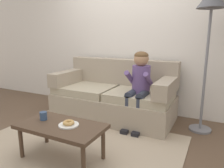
{
  "coord_description": "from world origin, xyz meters",
  "views": [
    {
      "loc": [
        1.43,
        -2.16,
        1.3
      ],
      "look_at": [
        0.13,
        0.45,
        0.65
      ],
      "focal_mm": 34.13,
      "sensor_mm": 36.0,
      "label": 1
    }
  ],
  "objects_px": {
    "toy_controller": "(50,128)",
    "floor_lamp": "(211,11)",
    "mug": "(43,116)",
    "couch": "(114,97)",
    "coffee_table": "(61,129)",
    "donut": "(69,123)",
    "person_child": "(139,82)"
  },
  "relations": [
    {
      "from": "toy_controller",
      "to": "mug",
      "type": "bearing_deg",
      "value": -72.16
    },
    {
      "from": "mug",
      "to": "floor_lamp",
      "type": "relative_size",
      "value": 0.05
    },
    {
      "from": "mug",
      "to": "person_child",
      "type": "bearing_deg",
      "value": 58.58
    },
    {
      "from": "donut",
      "to": "toy_controller",
      "type": "distance_m",
      "value": 0.97
    },
    {
      "from": "mug",
      "to": "floor_lamp",
      "type": "distance_m",
      "value": 2.4
    },
    {
      "from": "donut",
      "to": "toy_controller",
      "type": "xyz_separation_m",
      "value": [
        -0.73,
        0.48,
        -0.4
      ]
    },
    {
      "from": "couch",
      "to": "toy_controller",
      "type": "xyz_separation_m",
      "value": [
        -0.59,
        -0.88,
        -0.32
      ]
    },
    {
      "from": "person_child",
      "to": "toy_controller",
      "type": "bearing_deg",
      "value": -148.2
    },
    {
      "from": "couch",
      "to": "mug",
      "type": "relative_size",
      "value": 21.2
    },
    {
      "from": "couch",
      "to": "person_child",
      "type": "distance_m",
      "value": 0.63
    },
    {
      "from": "couch",
      "to": "toy_controller",
      "type": "distance_m",
      "value": 1.11
    },
    {
      "from": "person_child",
      "to": "coffee_table",
      "type": "bearing_deg",
      "value": -110.8
    },
    {
      "from": "coffee_table",
      "to": "mug",
      "type": "xyz_separation_m",
      "value": [
        -0.26,
        0.02,
        0.09
      ]
    },
    {
      "from": "couch",
      "to": "floor_lamp",
      "type": "height_order",
      "value": "floor_lamp"
    },
    {
      "from": "donut",
      "to": "mug",
      "type": "height_order",
      "value": "mug"
    },
    {
      "from": "coffee_table",
      "to": "person_child",
      "type": "relative_size",
      "value": 0.84
    },
    {
      "from": "toy_controller",
      "to": "floor_lamp",
      "type": "bearing_deg",
      "value": 5.7
    },
    {
      "from": "coffee_table",
      "to": "couch",
      "type": "bearing_deg",
      "value": 91.96
    },
    {
      "from": "coffee_table",
      "to": "mug",
      "type": "height_order",
      "value": "mug"
    },
    {
      "from": "floor_lamp",
      "to": "mug",
      "type": "bearing_deg",
      "value": -137.03
    },
    {
      "from": "person_child",
      "to": "mug",
      "type": "bearing_deg",
      "value": -121.42
    },
    {
      "from": "mug",
      "to": "toy_controller",
      "type": "xyz_separation_m",
      "value": [
        -0.38,
        0.48,
        -0.42
      ]
    },
    {
      "from": "coffee_table",
      "to": "floor_lamp",
      "type": "bearing_deg",
      "value": 48.64
    },
    {
      "from": "coffee_table",
      "to": "toy_controller",
      "type": "xyz_separation_m",
      "value": [
        -0.64,
        0.5,
        -0.33
      ]
    },
    {
      "from": "couch",
      "to": "toy_controller",
      "type": "height_order",
      "value": "couch"
    },
    {
      "from": "coffee_table",
      "to": "person_child",
      "type": "height_order",
      "value": "person_child"
    },
    {
      "from": "couch",
      "to": "floor_lamp",
      "type": "distance_m",
      "value": 1.84
    },
    {
      "from": "coffee_table",
      "to": "floor_lamp",
      "type": "xyz_separation_m",
      "value": [
        1.28,
        1.45,
        1.26
      ]
    },
    {
      "from": "couch",
      "to": "mug",
      "type": "xyz_separation_m",
      "value": [
        -0.21,
        -1.36,
        0.1
      ]
    },
    {
      "from": "person_child",
      "to": "floor_lamp",
      "type": "xyz_separation_m",
      "value": [
        0.83,
        0.28,
        0.94
      ]
    },
    {
      "from": "coffee_table",
      "to": "toy_controller",
      "type": "height_order",
      "value": "coffee_table"
    },
    {
      "from": "coffee_table",
      "to": "mug",
      "type": "bearing_deg",
      "value": 175.66
    }
  ]
}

